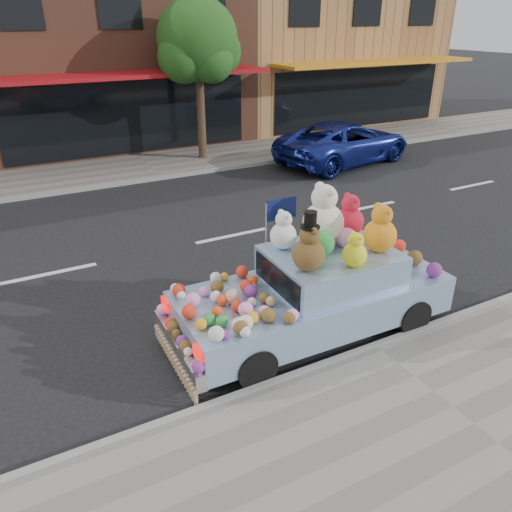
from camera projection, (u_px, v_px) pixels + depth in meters
ground at (232, 236)px, 11.56m from camera, size 120.00×120.00×0.00m
near_sidewalk at (452, 410)px, 6.37m from camera, size 60.00×3.00×0.12m
far_sidewalk at (148, 166)px, 16.69m from camera, size 60.00×3.00×0.12m
near_kerb at (375, 348)px, 7.56m from camera, size 60.00×0.12×0.13m
far_kerb at (162, 177)px, 15.49m from camera, size 60.00×0.12×0.13m
storefront_mid at (97, 43)px, 19.47m from camera, size 10.00×9.80×7.30m
storefront_right at (311, 38)px, 23.72m from camera, size 10.00×9.80×7.30m
street_tree at (198, 47)px, 16.01m from camera, size 3.00×2.70×5.22m
car_blue at (344, 142)px, 17.00m from camera, size 5.39×3.23×1.40m
art_car at (315, 286)px, 7.76m from camera, size 4.52×1.86×2.31m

